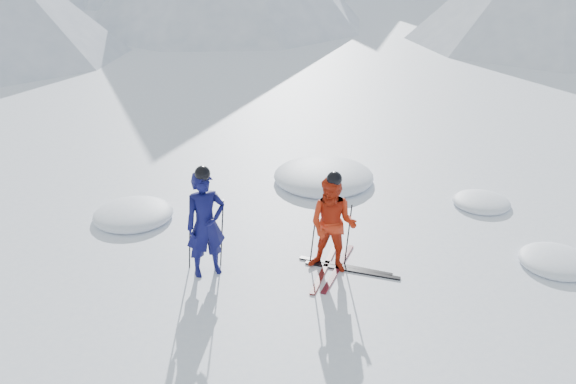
{
  "coord_description": "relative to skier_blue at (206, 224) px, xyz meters",
  "views": [
    {
      "loc": [
        -2.6,
        -9.57,
        5.72
      ],
      "look_at": [
        -1.99,
        0.5,
        1.1
      ],
      "focal_mm": 38.0,
      "sensor_mm": 36.0,
      "label": 1
    }
  ],
  "objects": [
    {
      "name": "snow_lumps",
      "position": [
        2.29,
        3.0,
        -0.95
      ],
      "size": [
        9.35,
        5.82,
        0.52
      ],
      "color": "white",
      "rests_on": "ground"
    },
    {
      "name": "pole_red_right",
      "position": [
        2.46,
        0.13,
        -0.37
      ],
      "size": [
        0.12,
        0.08,
        1.17
      ],
      "primitive_type": "cylinder",
      "rotation": [
        -0.05,
        0.08,
        0.0
      ],
      "color": "black",
      "rests_on": "ground"
    },
    {
      "name": "pole_red_left",
      "position": [
        1.86,
        0.23,
        -0.37
      ],
      "size": [
        0.12,
        0.09,
        1.17
      ],
      "primitive_type": "cylinder",
      "rotation": [
        0.06,
        0.08,
        0.0
      ],
      "color": "black",
      "rests_on": "ground"
    },
    {
      "name": "ski_loose_a",
      "position": [
        2.41,
        0.04,
        -0.94
      ],
      "size": [
        1.59,
        0.77,
        0.03
      ],
      "primitive_type": "cube",
      "rotation": [
        0.0,
        0.0,
        1.15
      ],
      "color": "black",
      "rests_on": "ground"
    },
    {
      "name": "ski_worn_right",
      "position": [
        2.28,
        -0.02,
        -0.94
      ],
      "size": [
        0.79,
        1.58,
        0.03
      ],
      "primitive_type": "cube",
      "rotation": [
        0.0,
        0.0,
        -0.43
      ],
      "color": "black",
      "rests_on": "ground"
    },
    {
      "name": "pole_blue_right",
      "position": [
        0.25,
        0.25,
        -0.32
      ],
      "size": [
        0.13,
        0.07,
        1.26
      ],
      "primitive_type": "cylinder",
      "rotation": [
        -0.04,
        0.08,
        0.0
      ],
      "color": "black",
      "rests_on": "ground"
    },
    {
      "name": "skier_blue",
      "position": [
        0.0,
        0.0,
        0.0
      ],
      "size": [
        0.81,
        0.68,
        1.9
      ],
      "primitive_type": "imported",
      "rotation": [
        0.0,
        0.0,
        0.37
      ],
      "color": "#0B0D46",
      "rests_on": "ground"
    },
    {
      "name": "ski_worn_left",
      "position": [
        2.04,
        -0.02,
        -0.94
      ],
      "size": [
        0.68,
        1.62,
        0.03
      ],
      "primitive_type": "cube",
      "rotation": [
        0.0,
        0.0,
        -0.36
      ],
      "color": "black",
      "rests_on": "ground"
    },
    {
      "name": "pole_blue_left",
      "position": [
        -0.3,
        0.15,
        -0.32
      ],
      "size": [
        0.13,
        0.09,
        1.26
      ],
      "primitive_type": "cylinder",
      "rotation": [
        0.05,
        0.08,
        0.0
      ],
      "color": "black",
      "rests_on": "ground"
    },
    {
      "name": "ground",
      "position": [
        3.44,
        0.4,
        -0.95
      ],
      "size": [
        160.0,
        160.0,
        0.0
      ],
      "primitive_type": "plane",
      "color": "white",
      "rests_on": "ground"
    },
    {
      "name": "skier_red",
      "position": [
        2.16,
        -0.02,
        -0.07
      ],
      "size": [
        1.04,
        0.94,
        1.75
      ],
      "primitive_type": "imported",
      "rotation": [
        0.0,
        0.0,
        -0.39
      ],
      "color": "red",
      "rests_on": "ground"
    },
    {
      "name": "ski_loose_b",
      "position": [
        2.51,
        -0.11,
        -0.94
      ],
      "size": [
        1.61,
        0.72,
        0.03
      ],
      "primitive_type": "cube",
      "rotation": [
        0.0,
        0.0,
        1.19
      ],
      "color": "black",
      "rests_on": "ground"
    }
  ]
}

